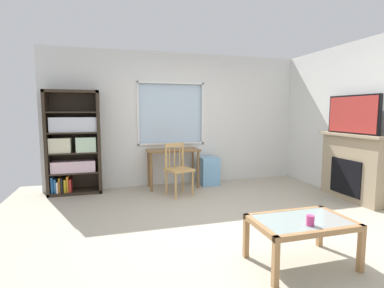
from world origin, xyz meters
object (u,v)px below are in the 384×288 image
bookshelf (73,145)px  desk_under_window (173,155)px  fireplace (351,167)px  wooden_chair (178,169)px  sippy_cup (310,220)px  plastic_drawer_unit (209,171)px  tv (353,115)px  coffee_table (301,226)px

bookshelf → desk_under_window: bookshelf is taller
desk_under_window → fireplace: 3.06m
desk_under_window → wooden_chair: wooden_chair is taller
desk_under_window → sippy_cup: (0.54, -3.26, -0.13)m
plastic_drawer_unit → tv: (1.87, -1.63, 1.13)m
wooden_chair → sippy_cup: wooden_chair is taller
tv → wooden_chair: bearing=157.9°
bookshelf → coffee_table: bearing=-54.2°
plastic_drawer_unit → tv: 2.72m
desk_under_window → wooden_chair: 0.54m
wooden_chair → plastic_drawer_unit: bearing=36.9°
wooden_chair → tv: size_ratio=0.91×
fireplace → sippy_cup: size_ratio=13.60×
desk_under_window → wooden_chair: bearing=-92.3°
fireplace → coffee_table: bearing=-143.2°
desk_under_window → fireplace: (2.62, -1.58, -0.07)m
desk_under_window → sippy_cup: size_ratio=10.97×
bookshelf → wooden_chair: bearing=-19.7°
wooden_chair → sippy_cup: bearing=-78.4°
bookshelf → tv: 4.71m
tv → sippy_cup: bearing=-140.8°
tv → sippy_cup: tv is taller
desk_under_window → coffee_table: bearing=-79.8°
desk_under_window → fireplace: size_ratio=0.81×
bookshelf → plastic_drawer_unit: (2.50, -0.06, -0.59)m
wooden_chair → tv: (2.62, -1.06, 0.94)m
fireplace → tv: 0.85m
bookshelf → tv: (4.37, -1.69, 0.54)m
coffee_table → wooden_chair: bearing=102.6°
desk_under_window → sippy_cup: bearing=-80.6°
fireplace → coffee_table: 2.58m
tv → fireplace: bearing=-0.0°
plastic_drawer_unit → bookshelf: bearing=178.6°
bookshelf → sippy_cup: bookshelf is taller
desk_under_window → plastic_drawer_unit: size_ratio=1.80×
bookshelf → wooden_chair: (1.75, -0.62, -0.40)m
wooden_chair → coffee_table: wooden_chair is taller
wooden_chair → coffee_table: 2.67m
wooden_chair → plastic_drawer_unit: 0.96m
plastic_drawer_unit → wooden_chair: bearing=-143.1°
wooden_chair → plastic_drawer_unit: wooden_chair is taller
coffee_table → fireplace: bearing=36.8°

